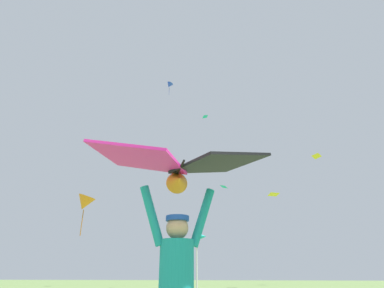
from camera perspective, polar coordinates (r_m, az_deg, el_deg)
The scene contains 9 objects.
kite_flyer_person at distance 3.24m, azimuth -2.95°, elevation -25.10°, with size 0.80×0.43×1.92m.
held_stunt_kite at distance 3.33m, azimuth -2.32°, elevation -3.96°, with size 1.89×1.27×0.42m.
distant_kite_orange_far_center at distance 19.47m, azimuth -19.31°, elevation -10.29°, with size 1.60×1.43×2.46m.
distant_kite_blue_high_left at distance 35.91m, azimuth -4.23°, elevation 10.82°, with size 1.09×0.96×1.70m.
distant_kite_yellow_overhead_distant at distance 29.21m, azimuth 14.88°, elevation -8.95°, with size 1.18×1.17×0.27m.
distant_kite_teal_mid_right at distance 35.38m, azimuth 5.96°, elevation -7.84°, with size 0.86×0.88×0.34m.
distant_kite_yellow_mid_left at distance 39.54m, azimuth 22.08°, elevation -2.06°, with size 0.94×0.91×0.42m.
distant_kite_teal_low_left at distance 30.17m, azimuth 2.44°, elevation 5.13°, with size 0.60×0.61×0.24m.
marker_flag at distance 9.34m, azimuth 1.61°, elevation -17.84°, with size 0.30×0.24×2.19m.
Camera 1 is at (0.78, -3.06, 1.06)m, focal length 28.76 mm.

